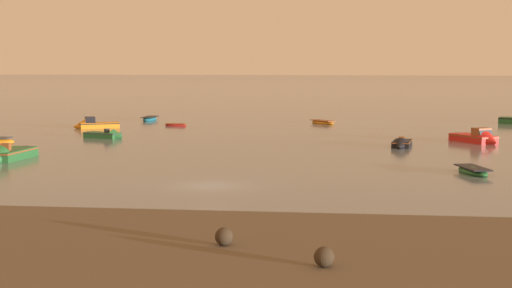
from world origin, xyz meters
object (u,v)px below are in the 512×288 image
(rowboat_moored_2, at_px, (323,122))
(motorboat_moored_4, at_px, (401,145))
(motorboat_moored_3, at_px, (108,136))
(motorboat_moored_5, at_px, (92,126))
(motorboat_moored_1, at_px, (5,157))
(rowboat_moored_0, at_px, (473,171))
(rowboat_moored_3, at_px, (176,125))
(rowboat_moored_1, at_px, (150,119))
(motorboat_moored_0, at_px, (479,139))

(rowboat_moored_2, xyz_separation_m, motorboat_moored_4, (8.84, -28.52, 0.04))
(motorboat_moored_3, distance_m, motorboat_moored_5, 13.45)
(rowboat_moored_2, relative_size, motorboat_moored_3, 0.81)
(motorboat_moored_1, distance_m, motorboat_moored_4, 36.73)
(rowboat_moored_0, distance_m, motorboat_moored_1, 38.15)
(motorboat_moored_1, relative_size, rowboat_moored_2, 1.69)
(motorboat_moored_5, bearing_deg, motorboat_moored_1, 70.45)
(rowboat_moored_3, xyz_separation_m, motorboat_moored_4, (27.39, -22.43, 0.10))
(rowboat_moored_0, xyz_separation_m, rowboat_moored_1, (-37.60, 49.95, 0.01))
(rowboat_moored_2, distance_m, motorboat_moored_3, 32.00)
(rowboat_moored_1, distance_m, motorboat_moored_3, 26.46)
(motorboat_moored_4, bearing_deg, rowboat_moored_3, -121.08)
(rowboat_moored_0, relative_size, motorboat_moored_1, 0.68)
(motorboat_moored_0, relative_size, rowboat_moored_1, 1.38)
(motorboat_moored_0, distance_m, rowboat_moored_1, 49.21)
(rowboat_moored_1, bearing_deg, rowboat_moored_3, -147.68)
(rowboat_moored_1, xyz_separation_m, motorboat_moored_4, (33.23, -31.87, 0.03))
(motorboat_moored_1, height_order, rowboat_moored_3, motorboat_moored_1)
(motorboat_moored_0, height_order, rowboat_moored_3, motorboat_moored_0)
(motorboat_moored_3, height_order, motorboat_moored_4, motorboat_moored_4)
(rowboat_moored_1, distance_m, motorboat_moored_4, 46.04)
(motorboat_moored_1, bearing_deg, motorboat_moored_4, 117.24)
(rowboat_moored_0, distance_m, rowboat_moored_2, 48.44)
(motorboat_moored_0, height_order, rowboat_moored_2, motorboat_moored_0)
(motorboat_moored_0, height_order, motorboat_moored_5, motorboat_moored_0)
(rowboat_moored_1, bearing_deg, motorboat_moored_3, -174.76)
(motorboat_moored_0, xyz_separation_m, rowboat_moored_3, (-35.48, 17.28, -0.23))
(rowboat_moored_0, bearing_deg, rowboat_moored_3, 23.71)
(rowboat_moored_0, xyz_separation_m, rowboat_moored_3, (-31.76, 40.52, -0.06))
(motorboat_moored_1, xyz_separation_m, motorboat_moored_5, (-3.22, 32.41, 0.01))
(motorboat_moored_1, height_order, rowboat_moored_2, motorboat_moored_1)
(motorboat_moored_5, bearing_deg, motorboat_moored_0, 139.23)
(rowboat_moored_0, distance_m, rowboat_moored_3, 51.48)
(motorboat_moored_1, height_order, motorboat_moored_4, motorboat_moored_1)
(rowboat_moored_1, bearing_deg, rowboat_moored_0, -142.45)
(rowboat_moored_2, distance_m, rowboat_moored_3, 19.52)
(rowboat_moored_3, bearing_deg, motorboat_moored_1, 88.25)
(motorboat_moored_0, height_order, motorboat_moored_3, motorboat_moored_0)
(rowboat_moored_0, distance_m, motorboat_moored_4, 18.60)
(motorboat_moored_1, bearing_deg, rowboat_moored_1, -176.96)
(motorboat_moored_1, xyz_separation_m, rowboat_moored_1, (0.40, 46.64, -0.12))
(motorboat_moored_1, distance_m, rowboat_moored_1, 46.64)
(motorboat_moored_0, bearing_deg, rowboat_moored_2, -176.22)
(rowboat_moored_1, relative_size, rowboat_moored_3, 1.53)
(motorboat_moored_1, relative_size, motorboat_moored_3, 1.37)
(motorboat_moored_0, bearing_deg, motorboat_moored_3, -122.67)
(motorboat_moored_3, relative_size, motorboat_moored_5, 0.85)
(motorboat_moored_4, height_order, motorboat_moored_5, motorboat_moored_5)
(rowboat_moored_1, relative_size, motorboat_moored_3, 0.92)
(motorboat_moored_4, bearing_deg, rowboat_moored_1, -125.57)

